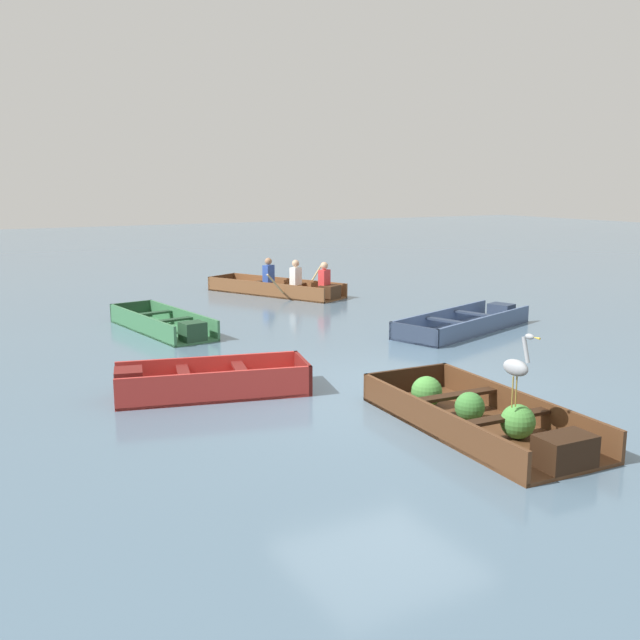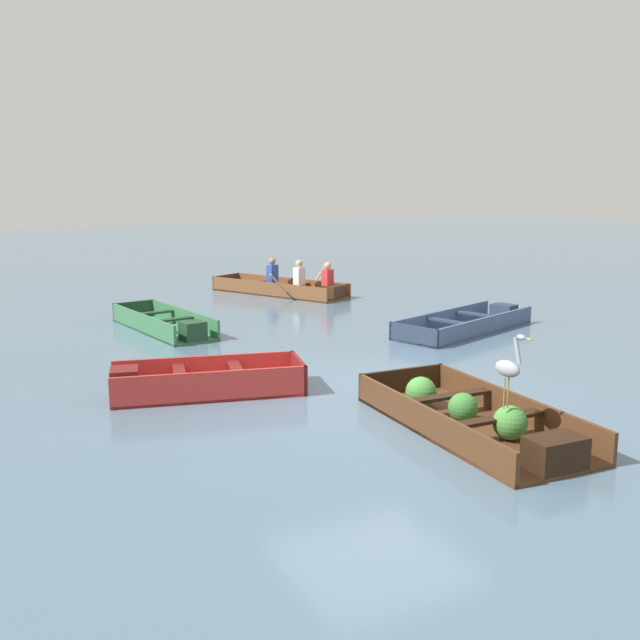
{
  "view_description": "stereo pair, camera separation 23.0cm",
  "coord_description": "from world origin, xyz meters",
  "px_view_note": "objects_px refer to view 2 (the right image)",
  "views": [
    {
      "loc": [
        -5.27,
        -7.72,
        2.82
      ],
      "look_at": [
        0.96,
        3.42,
        0.35
      ],
      "focal_mm": 40.0,
      "sensor_mm": 36.0,
      "label": 1
    },
    {
      "loc": [
        -5.07,
        -7.83,
        2.82
      ],
      "look_at": [
        0.96,
        3.42,
        0.35
      ],
      "focal_mm": 40.0,
      "sensor_mm": 36.0,
      "label": 2
    }
  ],
  "objects_px": {
    "skiff_red_far_moored": "(199,383)",
    "rowboat_wooden_brown_with_crew": "(287,287)",
    "heron_on_dinghy": "(509,367)",
    "dinghy_dark_varnish_foreground": "(474,418)",
    "skiff_green_near_moored": "(166,325)",
    "skiff_slate_blue_mid_moored": "(468,324)"
  },
  "relations": [
    {
      "from": "skiff_red_far_moored",
      "to": "rowboat_wooden_brown_with_crew",
      "type": "height_order",
      "value": "rowboat_wooden_brown_with_crew"
    },
    {
      "from": "skiff_red_far_moored",
      "to": "heron_on_dinghy",
      "type": "bearing_deg",
      "value": -56.42
    },
    {
      "from": "dinghy_dark_varnish_foreground",
      "to": "skiff_green_near_moored",
      "type": "bearing_deg",
      "value": 102.06
    },
    {
      "from": "skiff_green_near_moored",
      "to": "rowboat_wooden_brown_with_crew",
      "type": "xyz_separation_m",
      "value": [
        4.02,
        3.02,
        0.07
      ]
    },
    {
      "from": "dinghy_dark_varnish_foreground",
      "to": "heron_on_dinghy",
      "type": "bearing_deg",
      "value": -92.36
    },
    {
      "from": "dinghy_dark_varnish_foreground",
      "to": "rowboat_wooden_brown_with_crew",
      "type": "distance_m",
      "value": 10.47
    },
    {
      "from": "dinghy_dark_varnish_foreground",
      "to": "rowboat_wooden_brown_with_crew",
      "type": "xyz_separation_m",
      "value": [
        2.49,
        10.17,
        0.05
      ]
    },
    {
      "from": "rowboat_wooden_brown_with_crew",
      "to": "skiff_green_near_moored",
      "type": "bearing_deg",
      "value": -143.09
    },
    {
      "from": "skiff_slate_blue_mid_moored",
      "to": "rowboat_wooden_brown_with_crew",
      "type": "height_order",
      "value": "rowboat_wooden_brown_with_crew"
    },
    {
      "from": "skiff_slate_blue_mid_moored",
      "to": "skiff_red_far_moored",
      "type": "relative_size",
      "value": 1.29
    },
    {
      "from": "skiff_green_near_moored",
      "to": "rowboat_wooden_brown_with_crew",
      "type": "bearing_deg",
      "value": 36.91
    },
    {
      "from": "skiff_green_near_moored",
      "to": "skiff_red_far_moored",
      "type": "bearing_deg",
      "value": -100.45
    },
    {
      "from": "rowboat_wooden_brown_with_crew",
      "to": "heron_on_dinghy",
      "type": "height_order",
      "value": "heron_on_dinghy"
    },
    {
      "from": "skiff_slate_blue_mid_moored",
      "to": "skiff_red_far_moored",
      "type": "bearing_deg",
      "value": -164.78
    },
    {
      "from": "rowboat_wooden_brown_with_crew",
      "to": "skiff_red_far_moored",
      "type": "bearing_deg",
      "value": -123.44
    },
    {
      "from": "dinghy_dark_varnish_foreground",
      "to": "skiff_slate_blue_mid_moored",
      "type": "height_order",
      "value": "dinghy_dark_varnish_foreground"
    },
    {
      "from": "skiff_green_near_moored",
      "to": "heron_on_dinghy",
      "type": "relative_size",
      "value": 3.61
    },
    {
      "from": "skiff_red_far_moored",
      "to": "heron_on_dinghy",
      "type": "relative_size",
      "value": 3.22
    },
    {
      "from": "skiff_red_far_moored",
      "to": "heron_on_dinghy",
      "type": "xyz_separation_m",
      "value": [
        2.29,
        -3.45,
        0.74
      ]
    },
    {
      "from": "dinghy_dark_varnish_foreground",
      "to": "skiff_green_near_moored",
      "type": "xyz_separation_m",
      "value": [
        -1.53,
        7.15,
        -0.02
      ]
    },
    {
      "from": "skiff_slate_blue_mid_moored",
      "to": "rowboat_wooden_brown_with_crew",
      "type": "relative_size",
      "value": 0.92
    },
    {
      "from": "dinghy_dark_varnish_foreground",
      "to": "skiff_red_far_moored",
      "type": "distance_m",
      "value": 3.71
    }
  ]
}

